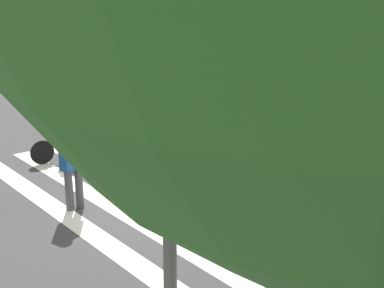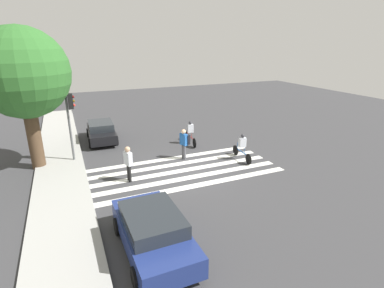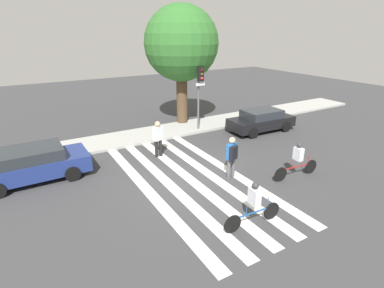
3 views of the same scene
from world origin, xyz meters
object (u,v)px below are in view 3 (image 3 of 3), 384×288
pedestrian_adult_tall_backpack (232,155)px  car_parked_dark_suv (33,164)px  street_tree (181,44)px  cyclist_mid_street (254,203)px  car_parked_silver_sedan (261,120)px  traffic_light (200,85)px  pedestrian_adult_yellow_jacket (158,137)px  cyclist_near_curb (298,159)px

pedestrian_adult_tall_backpack → car_parked_dark_suv: size_ratio=0.41×
street_tree → cyclist_mid_street: (-3.45, -10.99, -4.24)m
car_parked_silver_sedan → traffic_light: bearing=152.9°
car_parked_dark_suv → cyclist_mid_street: bearing=-51.7°
pedestrian_adult_yellow_jacket → cyclist_mid_street: 6.74m
traffic_light → pedestrian_adult_yellow_jacket: traffic_light is taller
cyclist_near_curb → car_parked_dark_suv: 11.11m
traffic_light → cyclist_near_curb: size_ratio=1.78×
pedestrian_adult_yellow_jacket → cyclist_near_curb: 6.54m
traffic_light → cyclist_mid_street: bearing=-111.7°
pedestrian_adult_yellow_jacket → car_parked_dark_suv: (-5.56, 0.38, -0.30)m
cyclist_mid_street → car_parked_silver_sedan: 9.96m
pedestrian_adult_tall_backpack → car_parked_dark_suv: (-7.26, 4.06, -0.33)m
pedestrian_adult_tall_backpack → pedestrian_adult_yellow_jacket: pedestrian_adult_yellow_jacket is taller
car_parked_dark_suv → car_parked_silver_sedan: car_parked_dark_suv is taller
traffic_light → car_parked_dark_suv: traffic_light is taller
street_tree → car_parked_dark_suv: (-9.24, -3.87, -4.36)m
pedestrian_adult_tall_backpack → car_parked_silver_sedan: pedestrian_adult_tall_backpack is taller
pedestrian_adult_yellow_jacket → traffic_light: bearing=-167.2°
cyclist_near_curb → car_parked_dark_suv: size_ratio=0.53×
street_tree → cyclist_mid_street: 12.27m
street_tree → pedestrian_adult_tall_backpack: 9.11m
traffic_light → car_parked_dark_suv: 9.81m
traffic_light → car_parked_dark_suv: size_ratio=0.94×
pedestrian_adult_yellow_jacket → cyclist_near_curb: size_ratio=0.78×
pedestrian_adult_tall_backpack → pedestrian_adult_yellow_jacket: bearing=97.4°
street_tree → cyclist_near_curb: size_ratio=3.18×
street_tree → car_parked_silver_sedan: 6.80m
cyclist_near_curb → car_parked_dark_suv: (-9.67, 5.46, -0.13)m
cyclist_mid_street → car_parked_dark_suv: bearing=132.3°
traffic_light → pedestrian_adult_tall_backpack: traffic_light is taller
traffic_light → pedestrian_adult_yellow_jacket: size_ratio=2.28×
pedestrian_adult_yellow_jacket → car_parked_silver_sedan: 7.18m
pedestrian_adult_tall_backpack → car_parked_silver_sedan: bearing=19.4°
street_tree → pedestrian_adult_yellow_jacket: (-3.68, -4.25, -4.07)m
cyclist_mid_street → traffic_light: bearing=71.5°
street_tree → cyclist_mid_street: bearing=-107.5°
pedestrian_adult_tall_backpack → cyclist_mid_street: pedestrian_adult_tall_backpack is taller
traffic_light → pedestrian_adult_tall_backpack: bearing=-109.5°
street_tree → car_parked_dark_suv: size_ratio=1.69×
traffic_light → car_parked_dark_suv: bearing=-168.5°
car_parked_dark_suv → pedestrian_adult_yellow_jacket: bearing=-4.7°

